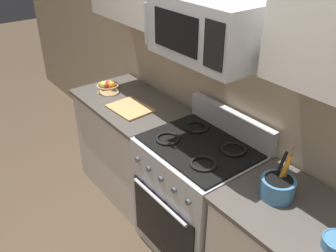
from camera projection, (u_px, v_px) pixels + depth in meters
The scene contains 7 objects.
wall_back at pixel (245, 79), 2.46m from camera, with size 8.00×0.10×2.60m, color tan.
counter_left at pixel (131, 145), 3.30m from camera, with size 1.02×0.63×0.91m.
range_oven at pixel (197, 197), 2.68m from camera, with size 0.76×0.67×1.09m.
microwave at pixel (210, 28), 2.08m from camera, with size 0.68×0.44×0.35m.
utensil_crock at pixel (278, 187), 1.99m from camera, with size 0.19×0.19×0.32m.
fruit_basket at pixel (107, 87), 3.21m from camera, with size 0.19×0.19×0.10m.
cutting_board at pixel (130, 108), 2.93m from camera, with size 0.34×0.26×0.02m, color tan.
Camera 1 is at (1.51, -0.75, 2.26)m, focal length 39.09 mm.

